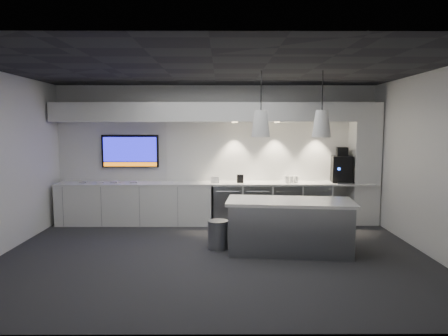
{
  "coord_description": "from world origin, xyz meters",
  "views": [
    {
      "loc": [
        0.13,
        -6.36,
        2.11
      ],
      "look_at": [
        0.17,
        1.1,
        1.33
      ],
      "focal_mm": 32.0,
      "sensor_mm": 36.0,
      "label": 1
    }
  ],
  "objects_px": {
    "bin": "(218,235)",
    "coffee_machine": "(342,168)",
    "wall_tv": "(130,151)",
    "island": "(289,226)"
  },
  "relations": [
    {
      "from": "bin",
      "to": "coffee_machine",
      "type": "distance_m",
      "value": 3.37
    },
    {
      "from": "coffee_machine",
      "to": "wall_tv",
      "type": "bearing_deg",
      "value": -174.65
    },
    {
      "from": "island",
      "to": "bin",
      "type": "relative_size",
      "value": 4.41
    },
    {
      "from": "wall_tv",
      "to": "island",
      "type": "relative_size",
      "value": 0.58
    },
    {
      "from": "island",
      "to": "bin",
      "type": "xyz_separation_m",
      "value": [
        -1.2,
        0.2,
        -0.2
      ]
    },
    {
      "from": "wall_tv",
      "to": "island",
      "type": "xyz_separation_m",
      "value": [
        3.16,
        -2.28,
        -1.11
      ]
    },
    {
      "from": "wall_tv",
      "to": "bin",
      "type": "height_order",
      "value": "wall_tv"
    },
    {
      "from": "wall_tv",
      "to": "coffee_machine",
      "type": "distance_m",
      "value": 4.64
    },
    {
      "from": "bin",
      "to": "coffee_machine",
      "type": "xyz_separation_m",
      "value": [
        2.66,
        1.83,
        0.97
      ]
    },
    {
      "from": "wall_tv",
      "to": "coffee_machine",
      "type": "relative_size",
      "value": 1.65
    }
  ]
}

